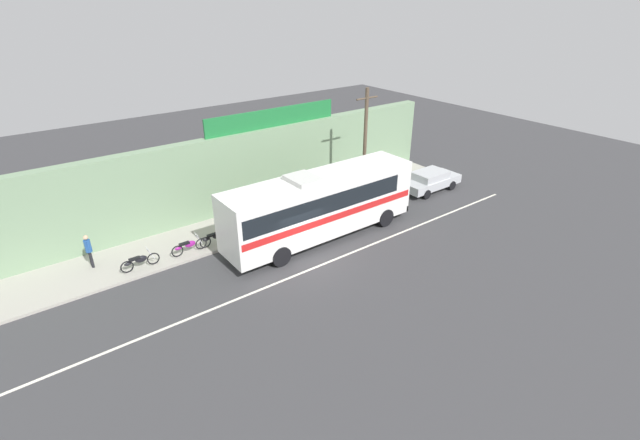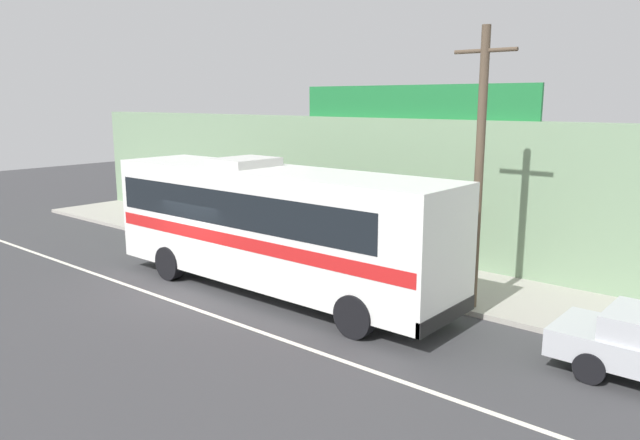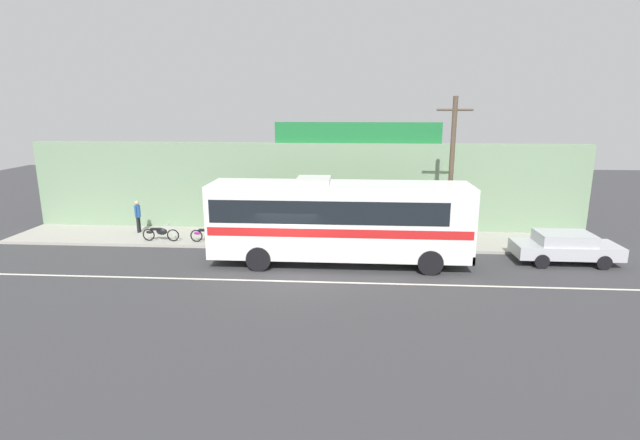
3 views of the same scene
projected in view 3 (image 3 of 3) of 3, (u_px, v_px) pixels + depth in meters
The scene contains 14 objects.
ground_plane at pixel (287, 274), 19.82m from camera, with size 70.00×70.00×0.00m, color #3A3A3D.
sidewalk_slab at pixel (300, 239), 24.85m from camera, with size 30.00×3.60×0.14m, color #A8A399.
storefront_facade at pixel (304, 187), 26.39m from camera, with size 30.00×0.70×4.80m, color gray.
storefront_billboard at pixel (358, 133), 25.51m from camera, with size 8.83×0.12×1.10m, color #1E7538.
road_center_stripe at pixel (284, 281), 19.04m from camera, with size 30.00×0.14×0.01m, color silver.
intercity_bus at pixel (337, 218), 20.71m from camera, with size 11.10×2.65×3.78m.
parked_car at pixel (565, 247), 21.10m from camera, with size 4.40×1.86×1.37m.
utility_pole at pixel (451, 172), 22.10m from camera, with size 1.60×0.22×7.03m.
motorcycle_purple at pixel (238, 234), 23.79m from camera, with size 1.89×0.56×0.94m.
motorcycle_green at pixel (275, 234), 23.81m from camera, with size 1.89×0.56×0.94m.
motorcycle_red at pixel (208, 234), 23.88m from camera, with size 1.89×0.56×0.94m.
motorcycle_orange at pixel (160, 233), 24.07m from camera, with size 1.87×0.56×0.94m.
pedestrian_far_left at pixel (354, 222), 24.18m from camera, with size 0.30×0.48×1.60m.
pedestrian_near_shop at pixel (138, 214), 25.59m from camera, with size 0.30×0.48×1.72m.
Camera 3 is at (2.68, -18.61, 6.77)m, focal length 27.08 mm.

